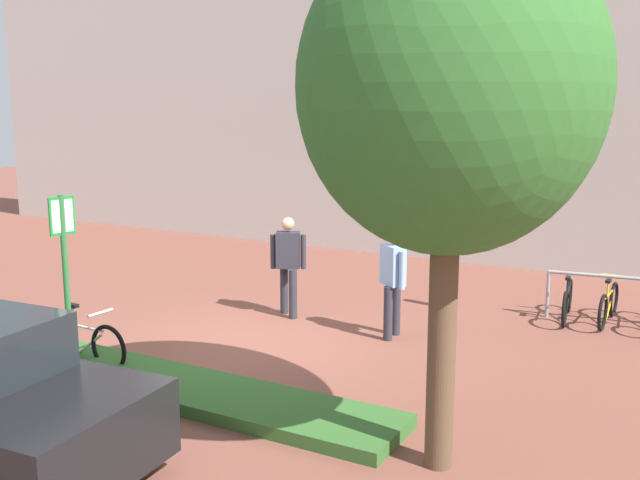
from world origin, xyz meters
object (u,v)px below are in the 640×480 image
at_px(tree_sidewalk, 450,88).
at_px(bike_rack_cluster, 630,305).
at_px(bike_at_sign, 83,341).
at_px(bollard_steel, 450,284).
at_px(parking_sign_post, 65,256).
at_px(person_shirt_white, 393,276).
at_px(person_suited_navy, 288,260).

distance_m(tree_sidewalk, bike_rack_cluster, 7.01).
distance_m(bike_at_sign, bollard_steel, 6.31).
height_order(parking_sign_post, bike_rack_cluster, parking_sign_post).
relative_size(tree_sidewalk, bollard_steel, 5.93).
distance_m(tree_sidewalk, person_shirt_white, 4.96).
xyz_separation_m(bike_at_sign, bollard_steel, (3.53, 5.23, 0.10)).
bearing_deg(tree_sidewalk, bike_rack_cluster, 79.47).
bearing_deg(bike_rack_cluster, person_suited_navy, -156.76).
relative_size(bike_rack_cluster, person_shirt_white, 1.53).
bearing_deg(bollard_steel, parking_sign_post, -123.58).
height_order(bike_at_sign, bollard_steel, bollard_steel).
bearing_deg(person_suited_navy, bike_rack_cluster, 23.24).
height_order(bike_at_sign, person_suited_navy, person_suited_navy).
height_order(tree_sidewalk, parking_sign_post, tree_sidewalk).
bearing_deg(person_shirt_white, tree_sidewalk, -60.01).
bearing_deg(bike_at_sign, tree_sidewalk, -3.80).
height_order(parking_sign_post, person_shirt_white, parking_sign_post).
relative_size(bike_at_sign, person_shirt_white, 0.98).
relative_size(tree_sidewalk, bike_at_sign, 3.18).
distance_m(parking_sign_post, person_suited_navy, 3.89).
distance_m(bike_rack_cluster, bollard_steel, 2.97).
bearing_deg(bike_at_sign, person_suited_navy, 69.81).
xyz_separation_m(bike_rack_cluster, person_suited_navy, (-5.21, -2.24, 0.64)).
height_order(bollard_steel, person_shirt_white, person_shirt_white).
xyz_separation_m(parking_sign_post, person_suited_navy, (1.32, 3.61, -0.59)).
xyz_separation_m(tree_sidewalk, parking_sign_post, (-5.41, 0.18, -2.17)).
height_order(bike_rack_cluster, person_shirt_white, person_shirt_white).
bearing_deg(tree_sidewalk, person_suited_navy, 137.15).
height_order(bike_at_sign, bike_rack_cluster, bike_at_sign).
height_order(bike_rack_cluster, bollard_steel, bollard_steel).
xyz_separation_m(tree_sidewalk, bike_rack_cluster, (1.12, 6.03, -3.40)).
distance_m(tree_sidewalk, bike_at_sign, 6.35).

